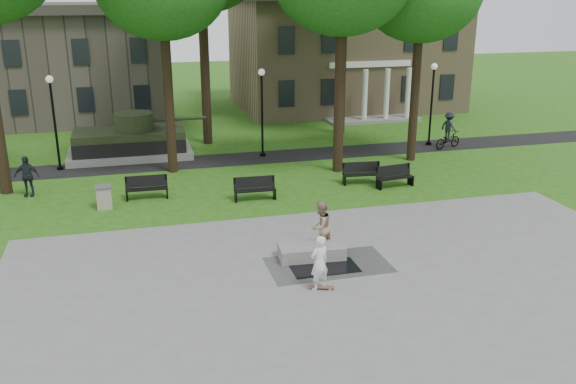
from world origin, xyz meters
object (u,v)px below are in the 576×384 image
object	(u,v)px
skateboarder	(319,263)
friend_watching	(321,227)
cyclist	(448,134)
trash_bin	(104,197)
park_bench_0	(147,187)
concrete_block	(311,251)

from	to	relation	value
skateboarder	friend_watching	world-z (taller)	friend_watching
friend_watching	cyclist	size ratio (longest dim) A/B	0.87
skateboarder	trash_bin	size ratio (longest dim) A/B	1.80
trash_bin	park_bench_0	bearing A→B (deg)	25.23
cyclist	concrete_block	bearing A→B (deg)	116.67
friend_watching	cyclist	distance (m)	16.68
skateboarder	cyclist	world-z (taller)	cyclist
skateboarder	park_bench_0	world-z (taller)	skateboarder
park_bench_0	concrete_block	bearing A→B (deg)	-55.24
friend_watching	trash_bin	world-z (taller)	friend_watching
skateboarder	friend_watching	xyz separation A→B (m)	(0.89, 2.67, 0.05)
concrete_block	skateboarder	world-z (taller)	skateboarder
friend_watching	trash_bin	xyz separation A→B (m)	(-7.32, 6.57, -0.44)
skateboarder	trash_bin	xyz separation A→B (m)	(-6.43, 9.24, -0.40)
park_bench_0	friend_watching	bearing A→B (deg)	-51.44
concrete_block	friend_watching	size ratio (longest dim) A/B	1.21
skateboarder	friend_watching	bearing A→B (deg)	-127.53
trash_bin	cyclist	bearing A→B (deg)	16.23
cyclist	trash_bin	size ratio (longest dim) A/B	2.18
park_bench_0	trash_bin	size ratio (longest dim) A/B	1.89
concrete_block	park_bench_0	size ratio (longest dim) A/B	1.21
friend_watching	cyclist	xyz separation A→B (m)	(11.52, 12.06, -0.07)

